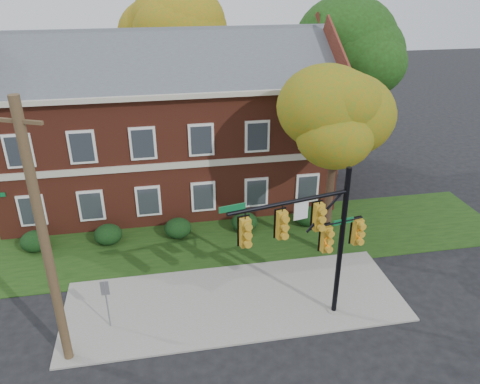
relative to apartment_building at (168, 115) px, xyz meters
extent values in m
plane|color=black|center=(2.00, -11.95, -4.99)|extent=(120.00, 120.00, 0.00)
cube|color=gray|center=(2.00, -10.95, -4.95)|extent=(14.00, 5.00, 0.08)
cube|color=#193811|center=(2.00, -5.95, -4.97)|extent=(30.00, 6.00, 0.04)
cube|color=maroon|center=(0.00, 0.05, -1.49)|extent=(18.00, 8.00, 7.00)
cube|color=beige|center=(0.00, 0.05, 2.13)|extent=(18.80, 8.80, 0.24)
cube|color=beige|center=(0.00, -3.98, -1.49)|extent=(18.00, 0.12, 0.35)
ellipsoid|color=black|center=(-7.00, -5.25, -4.46)|extent=(1.40, 1.26, 1.05)
ellipsoid|color=black|center=(-3.50, -5.25, -4.46)|extent=(1.40, 1.26, 1.05)
ellipsoid|color=black|center=(0.00, -5.25, -4.46)|extent=(1.40, 1.26, 1.05)
ellipsoid|color=black|center=(3.50, -5.25, -4.46)|extent=(1.40, 1.26, 1.05)
ellipsoid|color=black|center=(7.00, -5.25, -4.46)|extent=(1.40, 1.26, 1.05)
cylinder|color=black|center=(7.00, -7.95, -2.11)|extent=(0.36, 0.36, 5.76)
ellipsoid|color=#9D620D|center=(7.00, -7.95, 1.49)|extent=(4.25, 4.25, 3.60)
ellipsoid|color=#9D620D|center=(7.62, -8.33, 2.09)|extent=(3.50, 3.50, 3.00)
cylinder|color=black|center=(11.00, 1.05, -1.47)|extent=(0.36, 0.36, 7.04)
ellipsoid|color=black|center=(11.00, 1.05, 2.93)|extent=(5.95, 5.95, 5.04)
ellipsoid|color=black|center=(11.88, 0.52, 3.53)|extent=(4.90, 4.90, 4.20)
cylinder|color=black|center=(1.00, 8.05, -1.15)|extent=(0.36, 0.36, 7.68)
ellipsoid|color=#BA7010|center=(1.00, 8.05, 3.65)|extent=(6.46, 6.46, 5.47)
ellipsoid|color=#BA7010|center=(1.95, 7.48, 4.25)|extent=(5.32, 5.32, 4.56)
cylinder|color=gray|center=(5.82, -12.34, -4.91)|extent=(0.51, 0.51, 0.15)
cylinder|color=black|center=(5.82, -12.34, -1.79)|extent=(0.24, 0.24, 6.40)
cylinder|color=black|center=(3.59, -12.81, 0.50)|extent=(4.50, 1.09, 0.15)
cylinder|color=black|center=(5.82, -12.34, -0.73)|extent=(1.63, 0.41, 0.07)
cube|color=#C08E1E|center=(1.98, -13.15, -0.32)|extent=(0.45, 0.35, 1.06)
cube|color=#C08E1E|center=(3.32, -12.87, -0.32)|extent=(0.45, 0.35, 1.06)
cube|color=#C08E1E|center=(4.75, -12.57, -0.32)|extent=(0.45, 0.35, 1.06)
cube|color=silver|center=(4.03, -12.72, 0.09)|extent=(0.54, 0.15, 0.69)
cube|color=#0C5E2E|center=(1.53, -13.24, 0.70)|extent=(0.90, 0.22, 0.22)
cube|color=#C08E1E|center=(5.15, -12.48, -1.33)|extent=(0.45, 0.35, 1.06)
cube|color=#C08E1E|center=(6.49, -12.20, -1.33)|extent=(0.45, 0.35, 1.06)
cube|color=#0C5E2E|center=(5.82, -12.34, -0.73)|extent=(0.86, 0.21, 0.21)
cylinder|color=brown|center=(-4.41, -12.95, -0.20)|extent=(0.42, 0.42, 9.58)
cube|color=brown|center=(-4.41, -12.95, 3.84)|extent=(1.40, 0.71, 0.11)
cylinder|color=slate|center=(-3.05, -11.56, -3.91)|extent=(0.06, 0.06, 2.16)
cube|color=slate|center=(-3.05, -11.56, -3.12)|extent=(0.31, 0.04, 0.61)
camera|label=1|loc=(-0.65, -26.39, 7.71)|focal=35.00mm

